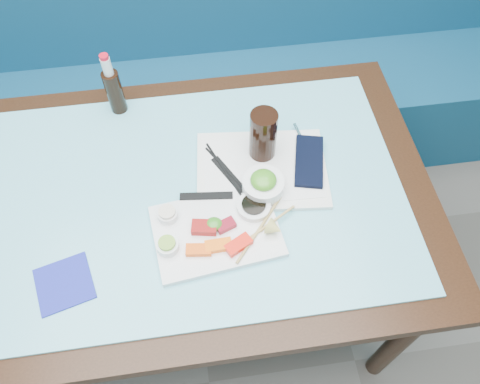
{
  "coord_description": "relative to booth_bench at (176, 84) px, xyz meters",
  "views": [
    {
      "loc": [
        0.06,
        0.74,
        1.83
      ],
      "look_at": [
        0.16,
        1.41,
        0.8
      ],
      "focal_mm": 35.0,
      "sensor_mm": 36.0,
      "label": 1
    }
  ],
  "objects": [
    {
      "name": "seaweed_salad",
      "position": [
        0.22,
        -0.87,
        0.45
      ],
      "size": [
        0.08,
        0.08,
        0.04
      ],
      "primitive_type": "ellipsoid",
      "rotation": [
        0.0,
        0.0,
        0.23
      ],
      "color": "#3F891F",
      "rests_on": "seaweed_bowl"
    },
    {
      "name": "blue_napkin",
      "position": [
        -0.3,
        -1.06,
        0.39
      ],
      "size": [
        0.16,
        0.16,
        0.01
      ],
      "primitive_type": "cube",
      "rotation": [
        0.0,
        0.0,
        0.26
      ],
      "color": "#1B2295",
      "rests_on": "glass_top"
    },
    {
      "name": "fork",
      "position": [
        0.36,
        -0.69,
        0.4
      ],
      "size": [
        0.02,
        0.08,
        0.01
      ],
      "primitive_type": "cylinder",
      "rotation": [
        1.57,
        0.0,
        0.16
      ],
      "color": "silver",
      "rests_on": "serving_tray"
    },
    {
      "name": "tray_sleeve",
      "position": [
        0.14,
        -0.8,
        0.4
      ],
      "size": [
        0.09,
        0.14,
        0.0
      ],
      "primitive_type": "cube",
      "rotation": [
        0.0,
        0.0,
        0.48
      ],
      "color": "black",
      "rests_on": "serving_tray"
    },
    {
      "name": "booth_bench",
      "position": [
        0.0,
        0.0,
        0.0
      ],
      "size": [
        3.0,
        0.56,
        1.17
      ],
      "color": "navy",
      "rests_on": "ground"
    },
    {
      "name": "tuna_right",
      "position": [
        0.11,
        -0.97,
        0.41
      ],
      "size": [
        0.06,
        0.05,
        0.02
      ],
      "primitive_type": "cube",
      "rotation": [
        0.0,
        0.0,
        0.38
      ],
      "color": "maroon",
      "rests_on": "sashimi_plate"
    },
    {
      "name": "black_chopstick_b",
      "position": [
        0.14,
        -0.8,
        0.4
      ],
      "size": [
        0.12,
        0.21,
        0.01
      ],
      "primitive_type": "cylinder",
      "rotation": [
        1.57,
        0.0,
        0.51
      ],
      "color": "black",
      "rests_on": "serving_tray"
    },
    {
      "name": "wasabi_fill",
      "position": [
        -0.04,
        -1.01,
        0.43
      ],
      "size": [
        0.05,
        0.05,
        0.01
      ],
      "primitive_type": "cylinder",
      "rotation": [
        0.0,
        0.0,
        0.36
      ],
      "color": "#7AAD38",
      "rests_on": "ramekin_wasabi"
    },
    {
      "name": "dining_table",
      "position": [
        0.0,
        -0.84,
        0.29
      ],
      "size": [
        1.4,
        0.9,
        0.75
      ],
      "color": "black",
      "rests_on": "ground"
    },
    {
      "name": "sashimi_plate",
      "position": [
        0.08,
        -0.97,
        0.39
      ],
      "size": [
        0.34,
        0.26,
        0.02
      ],
      "primitive_type": "cube",
      "rotation": [
        0.0,
        0.0,
        0.12
      ],
      "color": "silver",
      "rests_on": "glass_top"
    },
    {
      "name": "cola_bottle_cap",
      "position": [
        -0.16,
        -0.49,
        0.59
      ],
      "size": [
        0.03,
        0.03,
        0.01
      ],
      "primitive_type": "cylinder",
      "rotation": [
        0.0,
        0.0,
        -0.02
      ],
      "color": "red",
      "rests_on": "cola_bottle_neck"
    },
    {
      "name": "seaweed_garnish",
      "position": [
        0.08,
        -0.96,
        0.41
      ],
      "size": [
        0.05,
        0.05,
        0.02
      ],
      "primitive_type": "ellipsoid",
      "rotation": [
        0.0,
        0.0,
        -0.2
      ],
      "color": "#307D1C",
      "rests_on": "sashimi_plate"
    },
    {
      "name": "ramekin_wasabi",
      "position": [
        -0.04,
        -1.01,
        0.41
      ],
      "size": [
        0.07,
        0.07,
        0.02
      ],
      "primitive_type": "cylinder",
      "rotation": [
        0.0,
        0.0,
        -0.41
      ],
      "color": "white",
      "rests_on": "sashimi_plate"
    },
    {
      "name": "soy_fill",
      "position": [
        0.19,
        -0.92,
        0.42
      ],
      "size": [
        0.07,
        0.07,
        0.01
      ],
      "primitive_type": "cylinder",
      "rotation": [
        0.0,
        0.0,
        -0.15
      ],
      "color": "black",
      "rests_on": "soy_dish"
    },
    {
      "name": "black_chopstick_a",
      "position": [
        0.13,
        -0.8,
        0.4
      ],
      "size": [
        0.1,
        0.23,
        0.01
      ],
      "primitive_type": "cylinder",
      "rotation": [
        1.57,
        0.0,
        0.37
      ],
      "color": "black",
      "rests_on": "serving_tray"
    },
    {
      "name": "wooden_chopstick_a",
      "position": [
        0.19,
        -0.99,
        0.4
      ],
      "size": [
        0.15,
        0.18,
        0.01
      ],
      "primitive_type": "cylinder",
      "rotation": [
        1.57,
        0.0,
        -0.68
      ],
      "color": "tan",
      "rests_on": "sashimi_plate"
    },
    {
      "name": "ginger_fill",
      "position": [
        -0.04,
        -0.92,
        0.43
      ],
      "size": [
        0.05,
        0.05,
        0.01
      ],
      "primitive_type": "cylinder",
      "rotation": [
        0.0,
        0.0,
        0.07
      ],
      "color": "beige",
      "rests_on": "ramekin_ginger"
    },
    {
      "name": "glass_top",
      "position": [
        0.0,
        -0.84,
        0.38
      ],
      "size": [
        1.22,
        0.76,
        0.01
      ],
      "primitive_type": "cube",
      "color": "#65B9CB",
      "rests_on": "dining_table"
    },
    {
      "name": "salmon_mid",
      "position": [
        0.08,
        -1.02,
        0.41
      ],
      "size": [
        0.07,
        0.03,
        0.02
      ],
      "primitive_type": "cube",
      "rotation": [
        0.0,
        0.0,
        0.04
      ],
      "color": "#FF630A",
      "rests_on": "sashimi_plate"
    },
    {
      "name": "paper_placemat",
      "position": [
        0.23,
        -0.79,
        0.4
      ],
      "size": [
        0.33,
        0.24,
        0.0
      ],
      "primitive_type": "cube",
      "rotation": [
        0.0,
        0.0,
        -0.04
      ],
      "color": "white",
      "rests_on": "serving_tray"
    },
    {
      "name": "lemon_wedge",
      "position": [
        0.23,
        -1.0,
        0.42
      ],
      "size": [
        0.06,
        0.06,
        0.05
      ],
      "primitive_type": "cone",
      "rotation": [
        1.57,
        0.0,
        0.94
      ],
      "color": "#D8C866",
      "rests_on": "sashimi_plate"
    },
    {
      "name": "chopstick_sleeve",
      "position": [
        0.07,
        -0.87,
        0.4
      ],
      "size": [
        0.14,
        0.04,
        0.0
      ],
      "primitive_type": "cube",
      "rotation": [
        0.0,
        0.0,
        -0.11
      ],
      "color": "black",
      "rests_on": "sashimi_plate"
    },
    {
      "name": "ramekin_ginger",
      "position": [
        -0.04,
        -0.92,
        0.41
      ],
      "size": [
        0.07,
        0.07,
        0.02
      ],
      "primitive_type": "cylinder",
      "rotation": [
        0.0,
        0.0,
        0.32
      ],
      "color": "white",
      "rests_on": "sashimi_plate"
    },
    {
      "name": "cola_glass",
      "position": [
        0.24,
        -0.74,
        0.47
      ],
      "size": [
        0.08,
        0.08,
        0.16
      ],
      "primitive_type": "cylinder",
      "rotation": [
        0.0,
        0.0,
        0.03
      ],
      "color": "black",
      "rests_on": "serving_tray"
    },
    {
      "name": "seaweed_bowl",
      "position": [
        0.22,
        -0.87,
        0.42
      ],
      "size": [
        0.12,
        0.12,
        0.05
      ],
      "primitive_type": "cylinder",
      "rotation": [
        0.0,
        0.0,
        -0.09
      ],
      "color": "white",
      "rests_on": "serving_tray"
    },
    {
      "name": "salmon_left",
      "position": [
        0.03,
        -1.03,
        0.41
      ],
      "size": [
        0.07,
        0.04,
        0.02
      ],
      "primitive_type": "cube",
      "rotation": [
        0.0,
        0.0,
        -0.13
      ],
      "color": "#F35009",
      "rests_on": "sashimi_plate"
    },
    {
      "name": "serving_tray",
      "position": [
        0.23,
        -0.79,
        0.39
      ],
      "size": [
        0.39,
        0.31,
        0.01
      ],
      "primitive_type": "cube",
      "rotation": [
        0.0,
        0.0,
        -0.1
      ],
      "color": "silver",
      "rests_on": "glass_top"
    },
    {
      "name": "wooden_chopstick_b",
      "position": [
        0.2,
        -0.99,
        0.4
      ],
      "size": [
        0.19,
        0.11,
        0.01
      ],
      "primitive_type": "cylinder",
      "rotation": [
        1.57,
        0.0,
        -1.04
      ],
      "color": "tan",
      "rests_on": "sashimi_plate"
    },
    {
      "name": "tuna_left",
      "position": [
        0.05,
        -0.97,
        0.41
      ],
      "size": [
        0.07,
        0.05,
        0.02
      ],
      "primitive_type": "cube",
      "rotation": [
        0.0,
        0.0,
        -0.18
      ],
      "color": "maroon",
      "rests_on": "sashimi_plate"
    },
    {
      "name": "soy_dish",
      "position": [
        0.19,
        -0.92,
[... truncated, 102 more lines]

